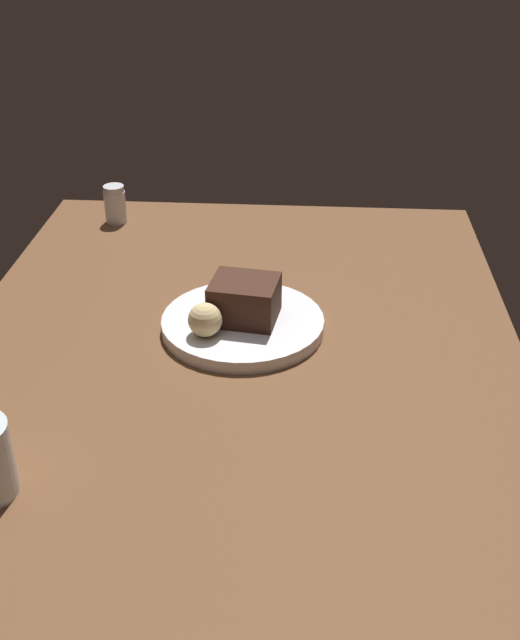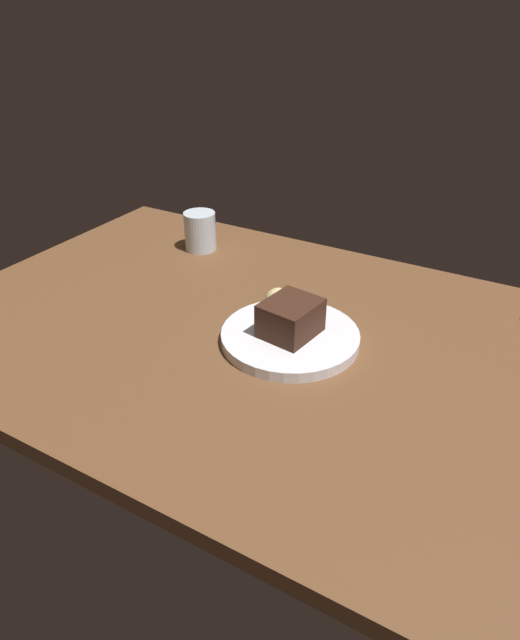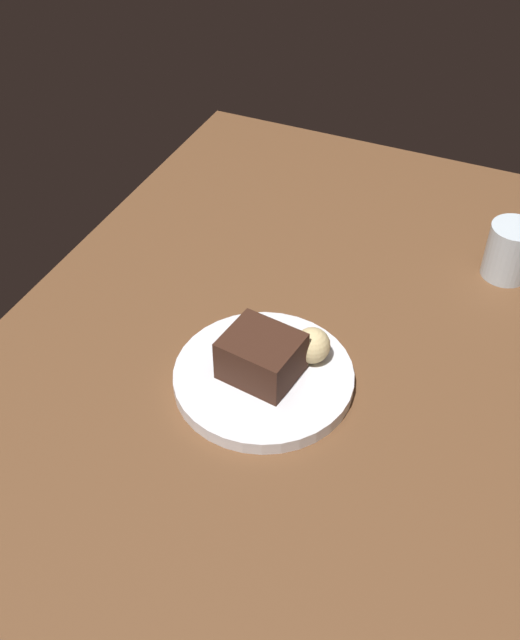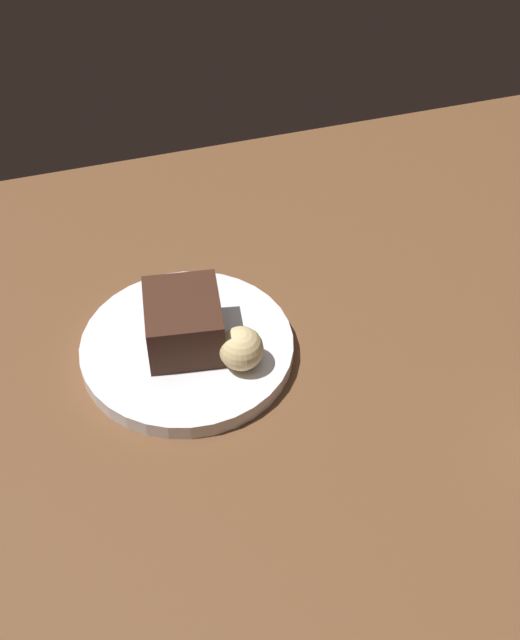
{
  "view_description": "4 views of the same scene",
  "coord_description": "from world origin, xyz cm",
  "views": [
    {
      "loc": [
        -92.23,
        -10.29,
        64.41
      ],
      "look_at": [
        3.83,
        -3.61,
        8.1
      ],
      "focal_mm": 43.89,
      "sensor_mm": 36.0,
      "label": 1
    },
    {
      "loc": [
        46.5,
        -75.74,
        57.7
      ],
      "look_at": [
        4.42,
        -2.51,
        7.0
      ],
      "focal_mm": 31.32,
      "sensor_mm": 36.0,
      "label": 2
    },
    {
      "loc": [
        73.33,
        27.06,
        78.25
      ],
      "look_at": [
        1.75,
        -4.55,
        6.71
      ],
      "focal_mm": 41.71,
      "sensor_mm": 36.0,
      "label": 3
    },
    {
      "loc": [
        20.08,
        63.98,
        73.97
      ],
      "look_at": [
        0.81,
        -0.16,
        6.58
      ],
      "focal_mm": 46.15,
      "sensor_mm": 36.0,
      "label": 4
    }
  ],
  "objects": [
    {
      "name": "chocolate_cake_slice",
      "position": [
        9.61,
        -0.89,
        8.13
      ],
      "size": [
        9.72,
        10.85,
        6.25
      ],
      "primitive_type": "cube",
      "rotation": [
        0.0,
        0.0,
        1.43
      ],
      "color": "#381E14",
      "rests_on": "dessert_plate"
    },
    {
      "name": "bread_roll",
      "position": [
        4.36,
        4.38,
        7.51
      ],
      "size": [
        5.01,
        5.01,
        5.01
      ],
      "primitive_type": "sphere",
      "color": "#DBC184",
      "rests_on": "dessert_plate"
    },
    {
      "name": "salt_shaker",
      "position": [
        49.21,
        28.07,
        6.68
      ],
      "size": [
        4.22,
        4.22,
        7.46
      ],
      "color": "silver",
      "rests_on": "dining_table"
    },
    {
      "name": "dining_table",
      "position": [
        0.0,
        0.0,
        1.5
      ],
      "size": [
        120.0,
        84.0,
        3.0
      ],
      "primitive_type": "cube",
      "color": "brown",
      "rests_on": "ground"
    },
    {
      "name": "dessert_plate",
      "position": [
        9.5,
        -0.59,
        4.0
      ],
      "size": [
        24.67,
        24.67,
        2.0
      ],
      "primitive_type": "cylinder",
      "color": "silver",
      "rests_on": "dining_table"
    }
  ]
}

